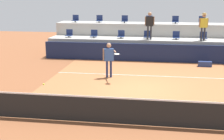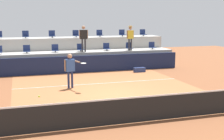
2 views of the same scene
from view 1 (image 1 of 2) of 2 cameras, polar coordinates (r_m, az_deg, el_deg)
The scene contains 24 objects.
ground_plane at distance 14.13m, azimuth 4.96°, elevation -3.44°, with size 40.00×40.00×0.00m, color brown.
court_inner_paint at distance 15.08m, azimuth 5.22°, elevation -2.33°, with size 9.00×10.00×0.01m, color #A36038.
court_service_line at distance 16.43m, azimuth 5.54°, elevation -1.00°, with size 9.00×0.06×0.00m, color silver.
tennis_net at distance 10.19m, azimuth 3.44°, elevation -7.27°, with size 10.48×0.08×1.07m.
sponsor_backboard at distance 19.83m, azimuth 6.19°, elevation 3.11°, with size 13.00×0.16×1.10m, color #141E42.
seating_tier_lower at distance 21.10m, azimuth 6.37°, elevation 3.94°, with size 13.00×1.80×1.25m, color #ADAAA3.
seating_tier_upper at distance 22.81m, azimuth 6.60°, elevation 5.73°, with size 13.00×1.80×2.10m, color #ADAAA3.
stadium_chair_lower_far_left at distance 21.77m, azimuth -7.69°, elevation 6.43°, with size 0.44×0.40×0.52m.
stadium_chair_lower_left at distance 21.35m, azimuth -3.25°, elevation 6.39°, with size 0.44×0.40×0.52m.
stadium_chair_lower_mid_left at distance 21.05m, azimuth 1.65°, elevation 6.30°, with size 0.44×0.40×0.52m.
stadium_chair_lower_center at distance 20.91m, azimuth 6.33°, elevation 6.18°, with size 0.44×0.40×0.52m.
stadium_chair_lower_mid_right at distance 20.91m, azimuth 11.43°, elevation 5.99°, with size 0.44×0.40×0.52m.
stadium_chair_lower_right at distance 21.06m, azimuth 16.05°, elevation 5.79°, with size 0.44×0.40×0.52m.
stadium_chair_upper_far_left at distance 23.42m, azimuth -6.58°, elevation 9.05°, with size 0.44×0.40×0.52m.
stadium_chair_upper_left at distance 23.02m, azimuth -2.29°, elevation 9.05°, with size 0.44×0.40×0.52m.
stadium_chair_upper_mid_left at distance 22.74m, azimuth 2.28°, elevation 8.99°, with size 0.44×0.40×0.52m.
stadium_chair_upper_center at distance 22.61m, azimuth 6.69°, elevation 8.88°, with size 0.44×0.40×0.52m.
stadium_chair_upper_mid_right at distance 22.61m, azimuth 11.30°, elevation 8.72°, with size 0.44×0.40×0.52m.
stadium_chair_upper_right at distance 22.76m, azimuth 15.85°, elevation 8.50°, with size 0.44×0.40×0.52m.
tennis_player at distance 15.76m, azimuth -0.52°, elevation 2.42°, with size 0.98×1.16×1.75m.
spectator_leaning_on_rail at distance 20.43m, azimuth 6.75°, elevation 8.38°, with size 0.61×0.24×1.74m.
spectator_with_hat at distance 20.58m, azimuth 16.10°, elevation 7.96°, with size 0.58×0.47×1.72m.
tennis_ball at distance 12.32m, azimuth -12.16°, elevation -2.53°, with size 0.07×0.07×0.07m.
equipment_bag at distance 19.13m, azimuth 16.31°, elevation 1.03°, with size 0.76×0.28×0.30m, color navy.
Camera 1 is at (0.86, -13.49, 4.11)m, focal length 51.02 mm.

